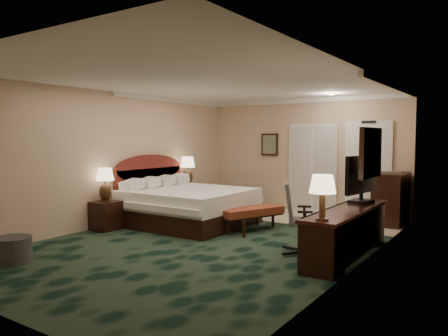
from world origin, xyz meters
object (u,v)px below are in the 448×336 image
Objects in this scene: bed at (189,207)px; ottoman at (13,250)px; nightstand_near at (106,216)px; desk at (347,233)px; lamp_near at (105,185)px; nightstand_far at (189,198)px; lamp_far at (188,171)px; tv at (362,179)px; minibar at (391,199)px; desk_chair at (305,219)px; bed_bench at (251,219)px.

bed reaches higher than ottoman.
nightstand_near is 0.22× the size of desk.
lamp_near is 4.58m from desk.
lamp_far is at bearing -92.48° from nightstand_far.
minibar is (-0.03, 2.17, -0.58)m from tv.
desk_chair is at bearing -159.74° from desk.
tv is at bearing 43.97° from ottoman.
lamp_far reaches higher than minibar.
bed is at bearing 51.56° from lamp_near.
bed is 3.58m from ottoman.
bed is at bearing -168.18° from tv.
bed_bench is 2.96m from minibar.
nightstand_near is 2.57m from lamp_far.
lamp_far reaches higher than bed.
tv is (3.47, 0.12, 0.74)m from bed.
lamp_near reaches higher than minibar.
lamp_near is 4.71m from tv.
ottoman is at bearing -73.84° from nightstand_near.
lamp_far is 4.55m from tv.
desk is 0.65m from desk_chair.
minibar is (4.43, 3.60, 0.26)m from nightstand_near.
bed is 1.53m from nightstand_far.
desk is (3.47, -0.58, -0.00)m from bed.
lamp_far is 1.30× the size of ottoman.
bed_bench is at bearing -23.41° from nightstand_far.
bed is at bearing -50.38° from lamp_far.
tv is 1.22m from desk_chair.
lamp_far is at bearing 176.67° from tv.
desk_chair is at bearing 40.49° from ottoman.
lamp_near is at bearing -152.74° from tv.
ottoman is at bearing -142.07° from desk.
minibar is at bearing 100.79° from tv.
nightstand_far is 4.62m from tv.
nightstand_near is at bearing -40.69° from lamp_near.
desk is (4.43, -1.78, 0.03)m from nightstand_far.
bed_bench is (1.37, 0.19, -0.14)m from bed.
bed is at bearing -150.66° from bed_bench.
lamp_near is 5.73m from minibar.
desk_chair is (3.85, -1.96, -0.45)m from lamp_far.
lamp_near is 2.45m from lamp_far.
tv is at bearing 17.38° from lamp_near.
lamp_near reaches higher than desk_chair.
minibar is at bearing 55.08° from desk_chair.
ottoman is 4.85m from desk.
nightstand_near is 2.80m from bed_bench.
tv is at bearing 17.72° from nightstand_near.
nightstand_near is 4.76m from tv.
bed is 3.00m from desk_chair.
tv reaches higher than desk.
tv is (2.10, -0.07, 0.88)m from bed_bench.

